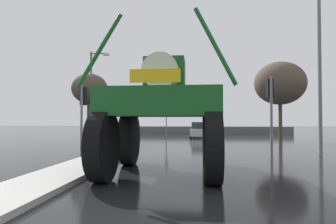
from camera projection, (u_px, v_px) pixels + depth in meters
ground_plane at (185, 146)px, 19.91m from camera, size 120.00×120.00×0.00m
median_island at (67, 172)px, 9.41m from camera, size 1.75×9.60×0.15m
oversize_sprayer at (164, 113)px, 9.74m from camera, size 4.48×5.26×4.81m
sedan_ahead at (201, 130)px, 29.10m from camera, size 2.20×4.25×1.52m
traffic_signal_near_left at (83, 105)px, 13.74m from camera, size 0.24×0.54×3.38m
traffic_signal_near_right at (270, 99)px, 12.91m from camera, size 0.24×0.54×3.66m
traffic_signal_far_left at (210, 108)px, 32.23m from camera, size 0.24×0.55×4.14m
traffic_signal_far_right at (166, 112)px, 32.70m from camera, size 0.24×0.55×3.63m
streetlight_near_right at (323, 61)px, 14.67m from camera, size 2.02×0.24×8.49m
streetlight_far_left at (92, 91)px, 24.35m from camera, size 1.62×0.24×7.42m
bare_tree_left at (90, 89)px, 24.52m from camera, size 2.96×2.96×5.62m
bare_tree_right at (280, 83)px, 24.22m from camera, size 4.17×4.17×6.54m
roadside_barrier at (190, 130)px, 35.91m from camera, size 24.42×0.24×0.90m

